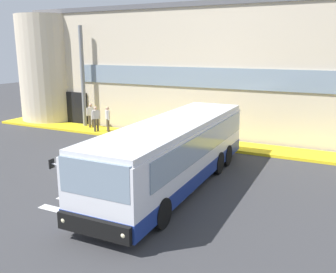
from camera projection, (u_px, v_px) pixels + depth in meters
name	position (u px, v px, depth m)	size (l,w,h in m)	color
ground_plane	(134.00, 162.00, 18.38)	(80.00, 90.00, 0.02)	#353538
bay_paint_stripes	(120.00, 199.00, 13.86)	(4.40, 3.96, 0.01)	silver
terminal_building	(205.00, 67.00, 27.87)	(25.73, 13.80, 8.20)	beige
boarding_curb	(175.00, 139.00, 22.54)	(27.93, 2.00, 0.15)	yellow
entry_support_column	(83.00, 77.00, 25.42)	(0.28, 0.28, 6.86)	slate
bus_main_foreground	(174.00, 154.00, 14.94)	(3.02, 11.01, 2.70)	silver
passenger_near_column	(91.00, 114.00, 25.38)	(0.50, 0.39, 1.68)	#4C4233
passenger_by_doorway	(96.00, 118.00, 24.15)	(0.43, 0.45, 1.68)	#4C4233
passenger_at_curb_edge	(108.00, 118.00, 24.09)	(0.47, 0.42, 1.68)	#4C4233
safety_bollard_yellow	(171.00, 138.00, 21.27)	(0.18, 0.18, 0.90)	yellow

